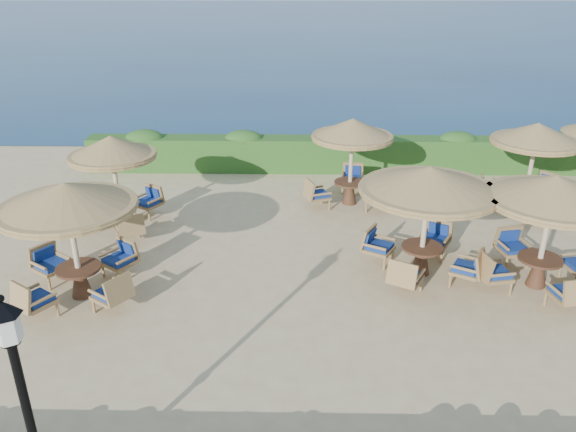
{
  "coord_description": "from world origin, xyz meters",
  "views": [
    {
      "loc": [
        -1.6,
        -11.92,
        6.58
      ],
      "look_at": [
        -1.81,
        0.13,
        1.3
      ],
      "focal_mm": 35.0,
      "sensor_mm": 36.0,
      "label": 1
    }
  ],
  "objects_px": {
    "cafe_set_2": "(550,211)",
    "cafe_set_4": "(352,147)",
    "cafe_set_5": "(534,151)",
    "cafe_set_0": "(70,219)",
    "cafe_set_1": "(428,199)",
    "cafe_set_3": "(114,168)",
    "lamp_post": "(31,425)"
  },
  "relations": [
    {
      "from": "cafe_set_0",
      "to": "cafe_set_2",
      "type": "distance_m",
      "value": 10.18
    },
    {
      "from": "cafe_set_4",
      "to": "cafe_set_5",
      "type": "relative_size",
      "value": 1.0
    },
    {
      "from": "cafe_set_5",
      "to": "cafe_set_2",
      "type": "bearing_deg",
      "value": -106.91
    },
    {
      "from": "cafe_set_1",
      "to": "cafe_set_4",
      "type": "height_order",
      "value": "same"
    },
    {
      "from": "cafe_set_1",
      "to": "cafe_set_3",
      "type": "distance_m",
      "value": 8.14
    },
    {
      "from": "cafe_set_0",
      "to": "cafe_set_5",
      "type": "bearing_deg",
      "value": 23.68
    },
    {
      "from": "cafe_set_0",
      "to": "cafe_set_2",
      "type": "height_order",
      "value": "same"
    },
    {
      "from": "cafe_set_1",
      "to": "cafe_set_5",
      "type": "distance_m",
      "value": 5.5
    },
    {
      "from": "cafe_set_1",
      "to": "cafe_set_2",
      "type": "xyz_separation_m",
      "value": [
        2.52,
        -0.53,
        -0.05
      ]
    },
    {
      "from": "cafe_set_0",
      "to": "cafe_set_5",
      "type": "height_order",
      "value": "same"
    },
    {
      "from": "cafe_set_3",
      "to": "cafe_set_5",
      "type": "xyz_separation_m",
      "value": [
        11.66,
        1.55,
        0.07
      ]
    },
    {
      "from": "cafe_set_2",
      "to": "cafe_set_4",
      "type": "height_order",
      "value": "same"
    },
    {
      "from": "cafe_set_2",
      "to": "cafe_set_0",
      "type": "bearing_deg",
      "value": -176.57
    },
    {
      "from": "cafe_set_0",
      "to": "cafe_set_1",
      "type": "xyz_separation_m",
      "value": [
        7.64,
        1.14,
        0.06
      ]
    },
    {
      "from": "cafe_set_1",
      "to": "cafe_set_4",
      "type": "relative_size",
      "value": 1.15
    },
    {
      "from": "lamp_post",
      "to": "cafe_set_2",
      "type": "distance_m",
      "value": 10.55
    },
    {
      "from": "cafe_set_2",
      "to": "cafe_set_4",
      "type": "distance_m",
      "value": 6.19
    },
    {
      "from": "lamp_post",
      "to": "cafe_set_5",
      "type": "xyz_separation_m",
      "value": [
        9.99,
        10.49,
        0.29
      ]
    },
    {
      "from": "cafe_set_2",
      "to": "cafe_set_5",
      "type": "xyz_separation_m",
      "value": [
        1.35,
        4.44,
        -0.01
      ]
    },
    {
      "from": "cafe_set_1",
      "to": "cafe_set_2",
      "type": "height_order",
      "value": "same"
    },
    {
      "from": "cafe_set_0",
      "to": "cafe_set_2",
      "type": "xyz_separation_m",
      "value": [
        10.16,
        0.61,
        0.01
      ]
    },
    {
      "from": "cafe_set_1",
      "to": "cafe_set_2",
      "type": "relative_size",
      "value": 1.07
    },
    {
      "from": "cafe_set_2",
      "to": "cafe_set_5",
      "type": "bearing_deg",
      "value": 73.09
    },
    {
      "from": "lamp_post",
      "to": "cafe_set_2",
      "type": "height_order",
      "value": "lamp_post"
    },
    {
      "from": "lamp_post",
      "to": "cafe_set_3",
      "type": "distance_m",
      "value": 9.1
    },
    {
      "from": "cafe_set_2",
      "to": "cafe_set_4",
      "type": "relative_size",
      "value": 1.07
    },
    {
      "from": "lamp_post",
      "to": "cafe_set_5",
      "type": "distance_m",
      "value": 14.49
    },
    {
      "from": "cafe_set_2",
      "to": "cafe_set_5",
      "type": "relative_size",
      "value": 1.07
    },
    {
      "from": "cafe_set_1",
      "to": "cafe_set_0",
      "type": "bearing_deg",
      "value": -171.55
    },
    {
      "from": "lamp_post",
      "to": "cafe_set_0",
      "type": "relative_size",
      "value": 1.15
    },
    {
      "from": "cafe_set_5",
      "to": "cafe_set_4",
      "type": "bearing_deg",
      "value": 175.39
    },
    {
      "from": "cafe_set_4",
      "to": "cafe_set_5",
      "type": "xyz_separation_m",
      "value": [
        5.18,
        -0.42,
        0.03
      ]
    }
  ]
}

